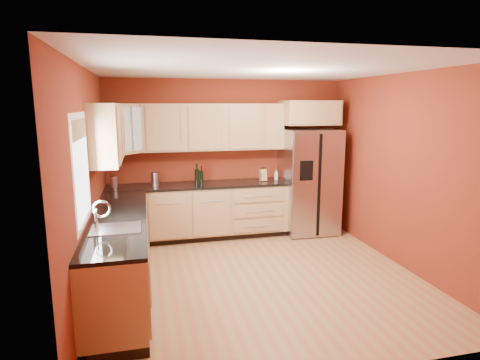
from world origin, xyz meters
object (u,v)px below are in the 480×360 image
at_px(knife_block, 263,175).
at_px(soap_dispenser, 276,175).
at_px(refrigerator, 309,181).
at_px(wine_bottle_a, 202,175).
at_px(canister_left, 155,179).

xyz_separation_m(knife_block, soap_dispenser, (0.25, 0.06, -0.01)).
bearing_deg(soap_dispenser, refrigerator, -12.47).
xyz_separation_m(refrigerator, knife_block, (-0.80, 0.07, 0.13)).
bearing_deg(wine_bottle_a, refrigerator, -3.14).
distance_m(canister_left, knife_block, 1.78).
xyz_separation_m(wine_bottle_a, soap_dispenser, (1.28, 0.02, -0.06)).
height_order(knife_block, soap_dispenser, knife_block).
distance_m(refrigerator, wine_bottle_a, 1.85).
distance_m(knife_block, soap_dispenser, 0.26).
relative_size(refrigerator, soap_dispenser, 10.55).
bearing_deg(soap_dispenser, knife_block, -167.46).
height_order(refrigerator, soap_dispenser, refrigerator).
height_order(canister_left, soap_dispenser, canister_left).
xyz_separation_m(canister_left, wine_bottle_a, (0.74, 0.01, 0.04)).
distance_m(refrigerator, canister_left, 2.58).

